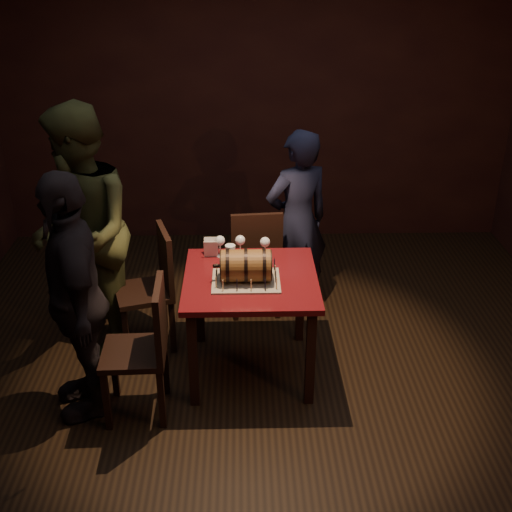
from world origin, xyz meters
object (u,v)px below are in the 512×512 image
wine_glass_left (220,242)px  wine_glass_mid (240,241)px  chair_left_rear (154,282)px  person_back (297,222)px  chair_back (256,257)px  wine_glass_right (265,243)px  barrel_cake (246,266)px  chair_left_front (146,343)px  pint_of_ale (230,255)px  pub_table (251,291)px  person_left_rear (82,233)px  person_left_front (75,297)px

wine_glass_left → wine_glass_mid: (0.14, 0.00, -0.00)m
wine_glass_left → chair_left_rear: 0.61m
person_back → chair_back: bearing=-0.3°
wine_glass_right → barrel_cake: bearing=-111.6°
chair_back → chair_left_front: (-0.72, -1.21, 0.00)m
person_back → wine_glass_right: bearing=42.4°
pint_of_ale → chair_back: chair_back is taller
pub_table → chair_back: size_ratio=0.97×
pint_of_ale → person_left_rear: (-1.05, 0.19, 0.10)m
wine_glass_left → person_left_rear: person_left_rear is taller
chair_left_rear → person_left_rear: (-0.48, 0.02, 0.40)m
barrel_cake → person_back: (0.42, 0.98, -0.11)m
chair_back → chair_left_rear: bearing=-151.8°
pub_table → pint_of_ale: bearing=126.6°
wine_glass_left → person_back: (0.60, 0.60, -0.11)m
barrel_cake → wine_glass_left: bearing=115.1°
barrel_cake → chair_back: barrel_cake is taller
person_back → person_left_front: (-1.47, -1.28, 0.06)m
wine_glass_mid → chair_left_rear: size_ratio=0.17×
pub_table → barrel_cake: barrel_cake is taller
chair_back → person_back: bearing=23.1°
pint_of_ale → person_back: size_ratio=0.10×
barrel_cake → wine_glass_right: 0.38m
wine_glass_left → chair_left_rear: size_ratio=0.17×
chair_left_rear → person_left_front: size_ratio=0.57×
wine_glass_right → pint_of_ale: bearing=-157.3°
chair_left_rear → person_back: person_back is taller
wine_glass_left → pint_of_ale: size_ratio=1.07×
chair_back → person_left_rear: (-1.24, -0.39, 0.40)m
chair_left_rear → person_left_rear: 0.62m
pub_table → person_back: person_back is taller
wine_glass_left → person_back: 0.85m
wine_glass_mid → person_left_front: (-1.02, -0.68, -0.05)m
pub_table → barrel_cake: size_ratio=2.31×
wine_glass_right → chair_left_rear: chair_left_rear is taller
chair_left_rear → chair_left_front: same height
pub_table → wine_glass_right: bearing=69.6°
wine_glass_right → person_back: size_ratio=0.11×
wine_glass_mid → person_left_rear: 1.13m
pint_of_ale → chair_left_rear: 0.67m
wine_glass_left → wine_glass_mid: size_ratio=1.00×
person_left_front → person_back: bearing=113.1°
barrel_cake → chair_left_front: size_ratio=0.42×
wine_glass_right → person_left_rear: (-1.30, 0.09, 0.05)m
pint_of_ale → person_back: 0.90m
wine_glass_mid → chair_left_rear: chair_left_rear is taller
barrel_cake → wine_glass_left: (-0.18, 0.38, -0.00)m
pint_of_ale → person_left_rear: person_left_rear is taller
chair_left_front → person_left_front: size_ratio=0.57×
chair_left_front → person_back: size_ratio=0.61×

